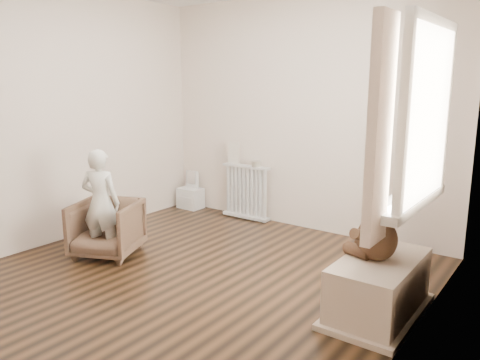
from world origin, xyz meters
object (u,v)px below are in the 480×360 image
Objects in this scene: toy_vanity at (190,188)px; teddy_bear at (377,226)px; toy_bench at (379,288)px; plush_cat at (409,181)px; radiator at (246,188)px; armchair at (107,228)px; child at (101,203)px.

teddy_bear is (3.04, -1.39, 0.40)m from toy_vanity.
plush_cat is (0.14, 0.05, 0.80)m from toy_bench.
radiator is 1.84m from armchair.
radiator is at bearing 161.01° from teddy_bear.
plush_cat reaches higher than teddy_bear.
child is 2.78m from plush_cat.
toy_vanity is 3.36m from teddy_bear.
child reaches higher than toy_vanity.
plush_cat is (2.32, -1.35, 0.61)m from radiator.
toy_vanity is 3.36m from toy_bench.
toy_bench is at bearing 38.26° from teddy_bear.
teddy_bear reaches higher than toy_vanity.
armchair is 2.15× the size of plush_cat.
child reaches higher than radiator.
child is (0.52, -1.82, 0.26)m from toy_vanity.
armchair is 2.58m from toy_bench.
toy_vanity is 1.85m from armchair.
toy_bench is at bearing -15.22° from armchair.
child is at bearing -101.42° from radiator.
toy_vanity is at bearing 82.16° from armchair.
radiator is 2.42× the size of plush_cat.
toy_bench is 0.81m from plush_cat.
radiator is at bearing -125.55° from child.
radiator is at bearing 147.26° from toy_bench.
armchair is at bearing -150.04° from plush_cat.
toy_bench is at bearing -140.15° from plush_cat.
toy_bench is (3.07, -1.37, -0.08)m from toy_vanity.
toy_vanity is 0.55× the size of toy_bench.
plush_cat is at bearing 19.36° from toy_bench.
toy_vanity is at bearing -98.26° from child.
toy_bench is (2.55, 0.45, -0.34)m from child.
child is at bearing -114.13° from armchair.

